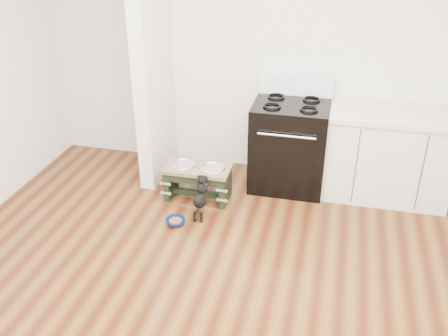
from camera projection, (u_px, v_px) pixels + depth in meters
ground at (214, 324)px, 3.60m from camera, size 5.00×5.00×0.00m
room_shell at (211, 115)px, 2.83m from camera, size 5.00×5.00×5.00m
partition_wall at (153, 53)px, 5.01m from camera, size 0.15×0.80×2.70m
oven_range at (289, 144)px, 5.17m from camera, size 0.76×0.69×1.14m
cabinet_run at (387, 155)px, 4.99m from camera, size 1.24×0.64×0.91m
dog_feeder at (198, 176)px, 5.01m from camera, size 0.66×0.35×0.38m
puppy at (200, 196)px, 4.74m from camera, size 0.12×0.34×0.40m
floor_bowl at (175, 222)px, 4.70m from camera, size 0.22×0.22×0.06m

